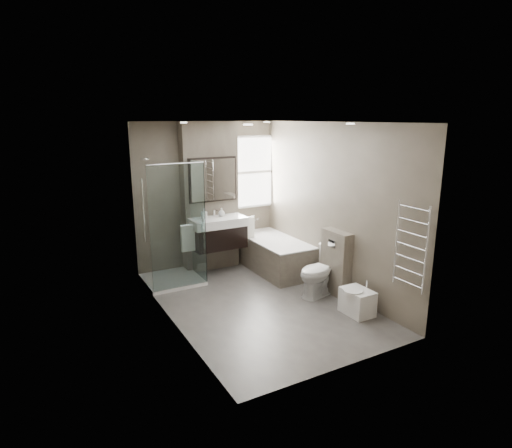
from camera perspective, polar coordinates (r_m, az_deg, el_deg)
room at (r=5.99m, az=0.42°, el=0.90°), size 2.70×3.90×2.70m
vanity_pier at (r=7.56m, az=-6.19°, el=3.58°), size 1.00×0.25×2.60m
vanity at (r=7.37m, az=-5.02°, el=-1.13°), size 0.95×0.47×0.66m
mirror_cabinet at (r=7.36m, az=-5.76°, el=5.91°), size 0.86×0.08×0.76m
towel_left at (r=7.16m, az=-9.05°, el=-1.88°), size 0.24×0.06×0.44m
towel_right at (r=7.59m, az=-1.09°, el=-0.78°), size 0.24×0.06×0.44m
shower_enclosure at (r=7.11m, az=-10.27°, el=-3.96°), size 0.90×0.90×2.00m
bathtub at (r=7.63m, az=2.43°, el=-3.90°), size 0.75×1.60×0.57m
window at (r=7.98m, az=-0.54°, el=6.93°), size 0.98×0.06×1.33m
toilet at (r=6.63m, az=8.57°, el=-6.23°), size 0.84×0.60×0.77m
cistern_box at (r=6.68m, az=10.60°, el=-5.08°), size 0.19×0.55×1.00m
bidet at (r=6.17m, az=13.32°, el=-9.99°), size 0.39×0.44×0.47m
towel_radiator at (r=5.61m, az=19.96°, el=-2.80°), size 0.03×0.49×1.10m
soap_bottle_a at (r=7.26m, az=-6.90°, el=1.41°), size 0.08×0.08×0.18m
soap_bottle_b at (r=7.40m, az=-4.62°, el=1.60°), size 0.11×0.11×0.14m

